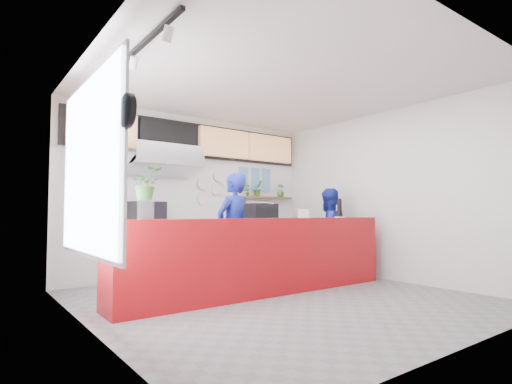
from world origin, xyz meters
TOP-DOWN VIEW (x-y plane):
  - floor at (0.00, 0.00)m, footprint 5.00×5.00m
  - ceiling at (0.00, 0.00)m, footprint 5.00×5.00m
  - wall_back at (0.00, 2.50)m, footprint 5.00×0.00m
  - wall_left at (-2.50, 0.00)m, footprint 0.00×5.00m
  - wall_right at (2.50, 0.00)m, footprint 0.00×5.00m
  - service_counter at (0.00, 0.40)m, footprint 4.50×0.60m
  - cream_band at (0.00, 2.49)m, footprint 5.00×0.02m
  - prep_bench at (-0.80, 2.20)m, footprint 1.80×0.60m
  - panini_oven at (-1.09, 2.20)m, footprint 0.59×0.59m
  - extraction_hood at (-0.80, 2.15)m, footprint 1.20×0.70m
  - hood_lip at (-0.80, 2.15)m, footprint 1.20×0.69m
  - right_bench at (1.50, 2.20)m, footprint 1.80×0.60m
  - espresso_machine at (1.26, 2.20)m, footprint 0.82×0.67m
  - espresso_tray at (1.26, 2.20)m, footprint 0.66×0.56m
  - herb_shelf at (1.60, 2.40)m, footprint 1.40×0.18m
  - menu_board_far_left at (-1.75, 2.38)m, footprint 1.10×0.10m
  - menu_board_mid_left at (-0.59, 2.38)m, footprint 1.10×0.10m
  - menu_board_mid_right at (0.57, 2.38)m, footprint 1.10×0.10m
  - menu_board_far_right at (1.73, 2.38)m, footprint 1.10×0.10m
  - soffit at (0.00, 2.46)m, footprint 4.80×0.04m
  - window_pane at (-2.47, 0.30)m, footprint 0.04×2.20m
  - window_frame at (-2.45, 0.30)m, footprint 0.03×2.30m
  - wall_clock_rim at (-2.46, -0.90)m, footprint 0.05×0.30m
  - wall_clock_face at (-2.43, -0.90)m, footprint 0.02×0.26m
  - track_rail at (-2.10, 0.00)m, footprint 0.05×2.40m
  - dec_plate_a at (0.15, 2.47)m, footprint 0.24×0.03m
  - dec_plate_b at (0.45, 2.47)m, footprint 0.24×0.03m
  - dec_plate_c at (0.15, 2.47)m, footprint 0.24×0.03m
  - dec_plate_d at (0.50, 2.47)m, footprint 0.24×0.03m
  - photo_frame_a at (1.10, 2.48)m, footprint 0.20×0.02m
  - photo_frame_b at (1.40, 2.48)m, footprint 0.20×0.02m
  - photo_frame_c at (1.70, 2.48)m, footprint 0.20×0.02m
  - photo_frame_d at (1.10, 2.48)m, footprint 0.20×0.02m
  - photo_frame_e at (1.40, 2.48)m, footprint 0.20×0.02m
  - photo_frame_f at (1.70, 2.48)m, footprint 0.20×0.02m
  - staff_center at (-0.10, 1.04)m, footprint 0.75×0.59m
  - staff_right at (1.91, 0.88)m, footprint 0.86×0.71m
  - herb_a at (1.15, 2.40)m, footprint 0.15×0.11m
  - herb_b at (1.42, 2.40)m, footprint 0.19×0.16m
  - herb_d at (2.04, 2.40)m, footprint 0.17×0.15m
  - glass_vase at (-1.82, 0.32)m, footprint 0.23×0.23m
  - basil_vase at (-1.82, 0.32)m, footprint 0.36×0.31m
  - napkin_holder at (0.73, 0.31)m, footprint 0.18×0.15m
  - white_plate at (1.62, 0.36)m, footprint 0.22×0.22m
  - pepper_mill at (1.62, 0.36)m, footprint 0.10×0.10m

SIDE VIEW (x-z plane):
  - floor at x=0.00m, z-range 0.00..0.00m
  - prep_bench at x=-0.80m, z-range 0.00..0.90m
  - right_bench at x=1.50m, z-range 0.00..0.90m
  - service_counter at x=0.00m, z-range 0.00..1.10m
  - staff_right at x=1.91m, z-range 0.00..1.63m
  - staff_center at x=-0.10m, z-range 0.00..1.81m
  - white_plate at x=1.62m, z-range 1.10..1.11m
  - espresso_machine at x=1.26m, z-range 0.90..1.36m
  - panini_oven at x=-1.09m, z-range 0.90..1.37m
  - napkin_holder at x=0.73m, z-range 1.10..1.23m
  - glass_vase at x=-1.82m, z-range 1.10..1.34m
  - pepper_mill at x=1.62m, z-range 1.11..1.42m
  - espresso_tray at x=1.26m, z-range 1.35..1.40m
  - dec_plate_c at x=0.15m, z-range 1.33..1.57m
  - wall_back at x=0.00m, z-range -1.00..4.00m
  - wall_left at x=-2.50m, z-range -1.00..4.00m
  - wall_right at x=2.50m, z-range -1.00..4.00m
  - herb_shelf at x=1.60m, z-range 1.48..1.52m
  - basil_vase at x=-1.82m, z-range 1.32..1.72m
  - dec_plate_b at x=0.45m, z-range 1.53..1.77m
  - herb_a at x=1.15m, z-range 1.52..1.79m
  - herb_d at x=2.04m, z-range 1.52..1.80m
  - herb_b at x=1.42m, z-range 1.52..1.86m
  - window_pane at x=-2.47m, z-range 0.75..2.65m
  - window_frame at x=-2.45m, z-range 0.70..2.70m
  - dec_plate_a at x=0.15m, z-range 1.63..1.87m
  - photo_frame_d at x=1.10m, z-range 1.62..1.88m
  - photo_frame_e at x=1.40m, z-range 1.62..1.88m
  - photo_frame_f at x=1.70m, z-range 1.62..1.88m
  - dec_plate_d at x=0.50m, z-range 1.78..2.02m
  - hood_lip at x=-0.80m, z-range 1.79..2.11m
  - photo_frame_a at x=1.10m, z-range 1.88..2.12m
  - photo_frame_b at x=1.40m, z-range 1.88..2.12m
  - photo_frame_c at x=1.70m, z-range 1.88..2.12m
  - wall_clock_rim at x=-2.46m, z-range 1.90..2.20m
  - wall_clock_face at x=-2.43m, z-range 1.92..2.18m
  - extraction_hood at x=-0.80m, z-range 1.98..2.32m
  - menu_board_far_left at x=-1.75m, z-range 2.27..2.82m
  - menu_board_mid_left at x=-0.59m, z-range 2.27..2.82m
  - menu_board_mid_right at x=0.57m, z-range 2.27..2.82m
  - menu_board_far_right at x=1.73m, z-range 2.27..2.82m
  - soffit at x=0.00m, z-range 2.22..2.88m
  - cream_band at x=0.00m, z-range 2.20..3.00m
  - track_rail at x=-2.10m, z-range 2.92..2.96m
  - ceiling at x=0.00m, z-range 3.00..3.00m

